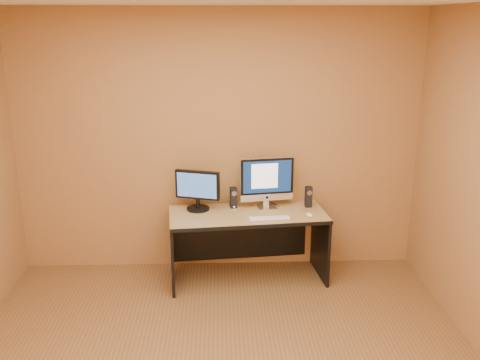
# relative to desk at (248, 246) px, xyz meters

# --- Properties ---
(walls) EXTENTS (4.00, 4.00, 2.60)m
(walls) POSITION_rel_desk_xyz_m (-0.28, -1.63, 0.95)
(walls) COLOR #92603A
(walls) RESTS_ON ground
(desk) EXTENTS (1.55, 0.80, 0.69)m
(desk) POSITION_rel_desk_xyz_m (0.00, 0.00, 0.00)
(desk) COLOR tan
(desk) RESTS_ON ground
(imac) EXTENTS (0.56, 0.27, 0.51)m
(imac) POSITION_rel_desk_xyz_m (0.20, 0.15, 0.60)
(imac) COLOR silver
(imac) RESTS_ON desk
(second_monitor) EXTENTS (0.49, 0.34, 0.39)m
(second_monitor) POSITION_rel_desk_xyz_m (-0.48, 0.12, 0.54)
(second_monitor) COLOR black
(second_monitor) RESTS_ON desk
(speaker_left) EXTENTS (0.07, 0.08, 0.21)m
(speaker_left) POSITION_rel_desk_xyz_m (-0.13, 0.17, 0.45)
(speaker_left) COLOR black
(speaker_left) RESTS_ON desk
(speaker_right) EXTENTS (0.07, 0.07, 0.21)m
(speaker_right) POSITION_rel_desk_xyz_m (0.61, 0.17, 0.45)
(speaker_right) COLOR black
(speaker_right) RESTS_ON desk
(keyboard) EXTENTS (0.41, 0.14, 0.02)m
(keyboard) POSITION_rel_desk_xyz_m (0.20, -0.17, 0.35)
(keyboard) COLOR silver
(keyboard) RESTS_ON desk
(mouse) EXTENTS (0.08, 0.11, 0.03)m
(mouse) POSITION_rel_desk_xyz_m (0.58, -0.11, 0.36)
(mouse) COLOR white
(mouse) RESTS_ON desk
(cable_a) EXTENTS (0.11, 0.18, 0.01)m
(cable_a) POSITION_rel_desk_xyz_m (0.27, 0.27, 0.35)
(cable_a) COLOR black
(cable_a) RESTS_ON desk
(cable_b) EXTENTS (0.08, 0.15, 0.01)m
(cable_b) POSITION_rel_desk_xyz_m (0.20, 0.27, 0.35)
(cable_b) COLOR black
(cable_b) RESTS_ON desk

